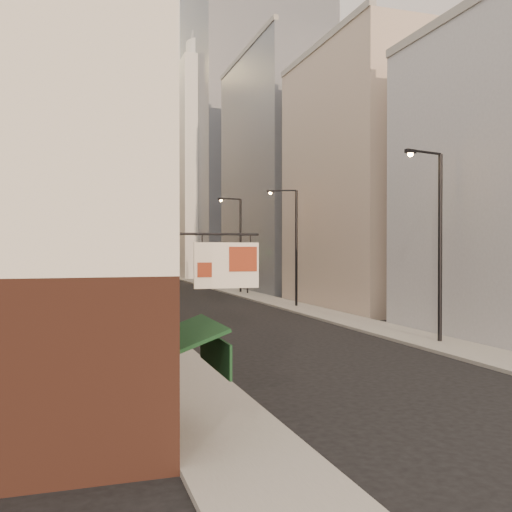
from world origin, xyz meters
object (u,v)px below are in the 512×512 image
Objects in this scene: traffic_light_right at (248,255)px; streetlamp_mid at (293,240)px; traffic_light_left at (109,260)px; streetlamp_near at (437,235)px; white_tower at (205,160)px; streetlamp_far at (238,239)px; clock_tower at (126,175)px.

streetlamp_mid is at bearing 83.10° from traffic_light_right.
streetlamp_mid is 17.55m from traffic_light_left.
streetlamp_near reaches higher than traffic_light_right.
streetlamp_near is (-3.52, -65.08, -13.38)m from white_tower.
streetlamp_mid is 1.84× the size of traffic_light_right.
traffic_light_right is (0.33, 13.29, -1.32)m from streetlamp_mid.
streetlamp_near is at bearing -67.15° from streetlamp_mid.
traffic_light_right is at bearing -95.58° from white_tower.
white_tower reaches higher than traffic_light_right.
white_tower is at bearing 108.15° from streetlamp_mid.
streetlamp_far is 13.89m from traffic_light_left.
traffic_light_left is (-13.33, 11.29, -1.67)m from streetlamp_mid.
clock_tower reaches higher than streetlamp_far.
clock_tower reaches higher than traffic_light_right.
streetlamp_near is at bearing 84.10° from traffic_light_right.
traffic_light_left and traffic_light_right have the same top height.
traffic_light_right is at bearing 111.12° from streetlamp_mid.
clock_tower is at bearing -106.38° from traffic_light_left.
clock_tower is 51.83m from traffic_light_left.
white_tower is 34.51m from streetlamp_far.
traffic_light_left is at bearing 162.30° from streetlamp_mid.
traffic_light_right is (13.67, 2.00, 0.35)m from traffic_light_left.
traffic_light_right is at bearing -82.98° from streetlamp_far.
streetlamp_far is at bearing 113.02° from streetlamp_mid.
traffic_light_left is (-13.42, 29.55, -1.64)m from streetlamp_near.
streetlamp_near is 0.93× the size of streetlamp_far.
clock_tower is 4.91× the size of streetlamp_near.
streetlamp_near is 18.26m from streetlamp_mid.
white_tower is 4.54× the size of streetlamp_near.
traffic_light_left is at bearing 100.68° from streetlamp_near.
traffic_light_left is (-16.94, -35.53, -15.02)m from white_tower.
streetlamp_far is 1.96× the size of traffic_light_right.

